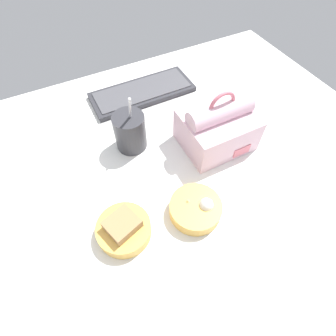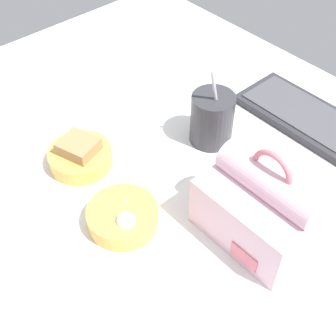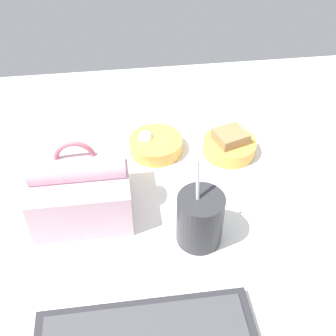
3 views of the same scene
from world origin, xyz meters
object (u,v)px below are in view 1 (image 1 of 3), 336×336
at_px(keyboard, 142,92).
at_px(bento_bowl_sandwich, 124,229).
at_px(lunch_bag, 217,127).
at_px(bento_bowl_snacks, 197,208).
at_px(soup_cup, 130,131).

bearing_deg(keyboard, bento_bowl_sandwich, -118.41).
bearing_deg(keyboard, lunch_bag, -71.51).
bearing_deg(bento_bowl_snacks, bento_bowl_sandwich, 170.93).
relative_size(lunch_bag, soup_cup, 1.05).
height_order(keyboard, soup_cup, soup_cup).
relative_size(keyboard, lunch_bag, 1.82).
distance_m(soup_cup, bento_bowl_sandwich, 0.28).
relative_size(bento_bowl_sandwich, bento_bowl_snacks, 0.99).
distance_m(keyboard, soup_cup, 0.24).
xyz_separation_m(soup_cup, bento_bowl_snacks, (0.06, -0.28, -0.04)).
distance_m(lunch_bag, soup_cup, 0.25).
bearing_deg(lunch_bag, bento_bowl_sandwich, -157.21).
bearing_deg(bento_bowl_sandwich, keyboard, 61.59).
height_order(lunch_bag, bento_bowl_snacks, lunch_bag).
xyz_separation_m(keyboard, bento_bowl_sandwich, (-0.25, -0.46, 0.01)).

